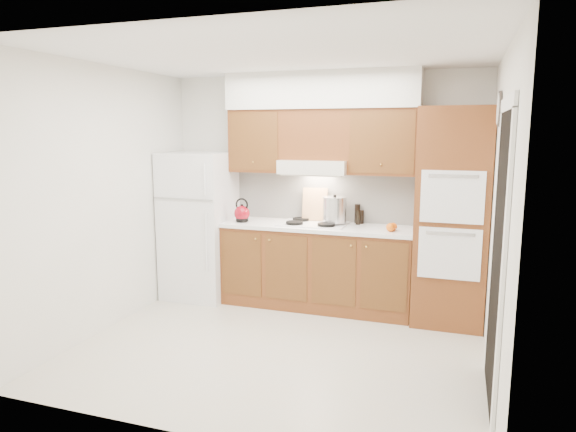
% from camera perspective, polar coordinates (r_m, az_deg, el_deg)
% --- Properties ---
extents(floor, '(3.60, 3.60, 0.00)m').
position_cam_1_polar(floor, '(4.88, -0.98, -14.34)').
color(floor, beige).
rests_on(floor, ground).
extents(ceiling, '(3.60, 3.60, 0.00)m').
position_cam_1_polar(ceiling, '(4.51, -1.08, 17.52)').
color(ceiling, white).
rests_on(ceiling, wall_back).
extents(wall_back, '(3.60, 0.02, 2.60)m').
position_cam_1_polar(wall_back, '(5.94, 3.84, 2.97)').
color(wall_back, white).
rests_on(wall_back, floor).
extents(wall_left, '(0.02, 3.00, 2.60)m').
position_cam_1_polar(wall_left, '(5.38, -19.40, 1.79)').
color(wall_left, white).
rests_on(wall_left, floor).
extents(wall_right, '(0.02, 3.00, 2.60)m').
position_cam_1_polar(wall_right, '(4.27, 22.39, -0.25)').
color(wall_right, white).
rests_on(wall_right, floor).
extents(fridge, '(0.75, 0.72, 1.72)m').
position_cam_1_polar(fridge, '(6.18, -9.78, -1.02)').
color(fridge, white).
rests_on(fridge, floor).
extents(base_cabinets, '(2.11, 0.60, 0.90)m').
position_cam_1_polar(base_cabinets, '(5.80, 3.22, -5.73)').
color(base_cabinets, brown).
rests_on(base_cabinets, floor).
extents(countertop, '(2.13, 0.62, 0.04)m').
position_cam_1_polar(countertop, '(5.69, 3.24, -1.18)').
color(countertop, white).
rests_on(countertop, base_cabinets).
extents(backsplash, '(2.11, 0.03, 0.56)m').
position_cam_1_polar(backsplash, '(5.92, 4.02, 2.17)').
color(backsplash, white).
rests_on(backsplash, countertop).
extents(oven_cabinet, '(0.70, 0.65, 2.20)m').
position_cam_1_polar(oven_cabinet, '(5.45, 17.72, -0.16)').
color(oven_cabinet, brown).
rests_on(oven_cabinet, floor).
extents(upper_cab_left, '(0.63, 0.33, 0.70)m').
position_cam_1_polar(upper_cab_left, '(5.97, -3.24, 8.30)').
color(upper_cab_left, brown).
rests_on(upper_cab_left, wall_back).
extents(upper_cab_right, '(0.73, 0.33, 0.70)m').
position_cam_1_polar(upper_cab_right, '(5.60, 10.63, 8.09)').
color(upper_cab_right, brown).
rests_on(upper_cab_right, wall_back).
extents(range_hood, '(0.75, 0.45, 0.15)m').
position_cam_1_polar(range_hood, '(5.70, 3.04, 5.49)').
color(range_hood, silver).
rests_on(range_hood, wall_back).
extents(upper_cab_over_hood, '(0.75, 0.33, 0.55)m').
position_cam_1_polar(upper_cab_over_hood, '(5.75, 3.24, 9.01)').
color(upper_cab_over_hood, brown).
rests_on(upper_cab_over_hood, range_hood).
extents(soffit, '(2.13, 0.36, 0.40)m').
position_cam_1_polar(soffit, '(5.73, 3.74, 13.75)').
color(soffit, silver).
rests_on(soffit, wall_back).
extents(cooktop, '(0.74, 0.50, 0.01)m').
position_cam_1_polar(cooktop, '(5.72, 2.81, -0.86)').
color(cooktop, white).
rests_on(cooktop, countertop).
extents(doorway, '(0.02, 0.90, 2.10)m').
position_cam_1_polar(doorway, '(3.97, 22.31, -4.61)').
color(doorway, black).
rests_on(doorway, floor).
extents(wall_clock, '(0.02, 0.30, 0.30)m').
position_cam_1_polar(wall_clock, '(4.77, 22.44, 10.95)').
color(wall_clock, '#3F3833').
rests_on(wall_clock, wall_right).
extents(kettle, '(0.22, 0.22, 0.18)m').
position_cam_1_polar(kettle, '(5.86, -5.14, 0.29)').
color(kettle, maroon).
rests_on(kettle, countertop).
extents(cutting_board, '(0.29, 0.13, 0.37)m').
position_cam_1_polar(cutting_board, '(5.86, 3.00, 1.32)').
color(cutting_board, tan).
rests_on(cutting_board, countertop).
extents(stock_pot, '(0.33, 0.33, 0.27)m').
position_cam_1_polar(stock_pot, '(5.67, 5.19, 0.67)').
color(stock_pot, silver).
rests_on(stock_pot, cooktop).
extents(condiment_a, '(0.06, 0.06, 0.21)m').
position_cam_1_polar(condiment_a, '(5.83, 7.70, 0.27)').
color(condiment_a, black).
rests_on(condiment_a, countertop).
extents(condiment_b, '(0.06, 0.06, 0.16)m').
position_cam_1_polar(condiment_b, '(5.72, 7.79, -0.16)').
color(condiment_b, black).
rests_on(condiment_b, countertop).
extents(condiment_c, '(0.06, 0.06, 0.15)m').
position_cam_1_polar(condiment_c, '(5.80, 8.15, -0.10)').
color(condiment_c, black).
rests_on(condiment_c, countertop).
extents(orange_near, '(0.11, 0.11, 0.09)m').
position_cam_1_polar(orange_near, '(5.39, 11.31, -1.25)').
color(orange_near, orange).
rests_on(orange_near, countertop).
extents(orange_far, '(0.11, 0.11, 0.08)m').
position_cam_1_polar(orange_far, '(5.45, 11.60, -1.18)').
color(orange_far, '#E6520C').
rests_on(orange_far, countertop).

